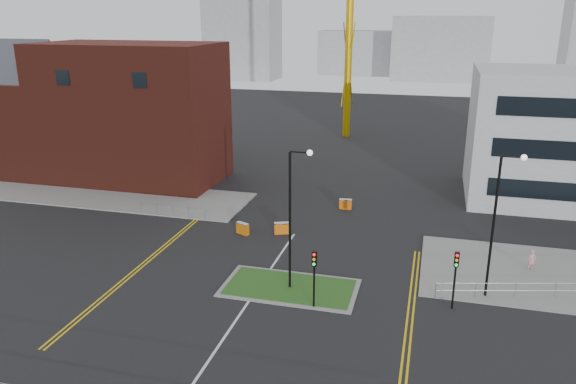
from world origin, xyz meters
name	(u,v)px	position (x,y,z in m)	size (l,w,h in m)	color
ground	(213,354)	(0.00, 0.00, 0.00)	(200.00, 200.00, 0.00)	black
pavement_left	(106,195)	(-20.00, 22.00, 0.06)	(28.00, 8.00, 0.12)	slate
island_kerb	(290,288)	(2.00, 8.00, 0.04)	(8.60, 4.60, 0.08)	slate
grass_island	(290,287)	(2.00, 8.00, 0.06)	(8.00, 4.00, 0.12)	#22501A
brick_building	(106,113)	(-22.97, 28.00, 6.85)	(24.20, 10.07, 14.24)	#4E1C13
streetlamp_island	(293,209)	(2.22, 8.00, 5.41)	(1.46, 0.36, 9.18)	black
streetlamp_right_near	(498,215)	(14.22, 10.00, 5.41)	(1.46, 0.36, 9.18)	black
traffic_light_island	(314,269)	(4.00, 5.98, 2.57)	(0.28, 0.33, 3.65)	black
traffic_light_right	(456,269)	(12.00, 7.98, 2.57)	(0.28, 0.33, 3.65)	black
railing_left	(173,209)	(-11.00, 18.00, 0.74)	(6.05, 0.05, 1.10)	gray
centre_line	(227,333)	(0.00, 2.00, 0.01)	(0.15, 30.00, 0.01)	silver
yellow_left_a	(149,257)	(-9.00, 10.00, 0.01)	(0.12, 24.00, 0.01)	gold
yellow_left_b	(153,258)	(-8.70, 10.00, 0.01)	(0.12, 24.00, 0.01)	gold
yellow_right_a	(407,320)	(9.50, 6.00, 0.01)	(0.12, 20.00, 0.01)	gold
yellow_right_b	(412,320)	(9.80, 6.00, 0.01)	(0.12, 20.00, 0.01)	gold
skyline_a	(243,36)	(-40.00, 120.00, 11.00)	(18.00, 12.00, 22.00)	gray
skyline_b	(440,49)	(10.00, 130.00, 8.00)	(24.00, 12.00, 16.00)	gray
skyline_d	(374,53)	(-8.00, 140.00, 6.00)	(30.00, 12.00, 12.00)	gray
pedestrian	(532,261)	(17.25, 14.61, 0.79)	(0.58, 0.38, 1.58)	pink
barrier_left	(281,228)	(-1.00, 16.83, 0.52)	(1.19, 0.75, 0.95)	#D1640B
barrier_mid	(243,228)	(-3.97, 16.00, 0.51)	(1.16, 0.80, 0.93)	#C3610A
barrier_right	(345,204)	(2.98, 24.00, 0.50)	(1.13, 0.45, 0.93)	#D0590B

